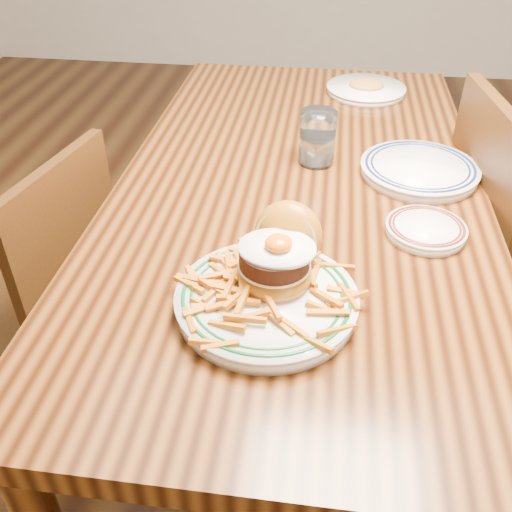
# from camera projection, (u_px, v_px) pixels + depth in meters

# --- Properties ---
(floor) EXTENTS (6.00, 6.00, 0.00)m
(floor) POSITION_uv_depth(u_px,v_px,m) (289.00, 391.00, 1.79)
(floor) COLOR black
(floor) RESTS_ON ground
(table) EXTENTS (0.85, 1.60, 0.75)m
(table) POSITION_uv_depth(u_px,v_px,m) (299.00, 213.00, 1.39)
(table) COLOR black
(table) RESTS_ON floor
(chair_left) EXTENTS (0.46, 0.46, 0.84)m
(chair_left) POSITION_uv_depth(u_px,v_px,m) (44.00, 293.00, 1.48)
(chair_left) COLOR #3B200C
(chair_left) RESTS_ON floor
(chair_right) EXTENTS (0.49, 0.49, 0.93)m
(chair_right) POSITION_uv_depth(u_px,v_px,m) (509.00, 265.00, 1.49)
(chair_right) COLOR #3B200C
(chair_right) RESTS_ON floor
(main_plate) EXTENTS (0.31, 0.33, 0.15)m
(main_plate) POSITION_uv_depth(u_px,v_px,m) (270.00, 283.00, 0.97)
(main_plate) COLOR white
(main_plate) RESTS_ON table
(side_plate) EXTENTS (0.16, 0.17, 0.02)m
(side_plate) POSITION_uv_depth(u_px,v_px,m) (426.00, 229.00, 1.15)
(side_plate) COLOR white
(side_plate) RESTS_ON table
(rear_plate) EXTENTS (0.28, 0.28, 0.03)m
(rear_plate) POSITION_uv_depth(u_px,v_px,m) (419.00, 169.00, 1.35)
(rear_plate) COLOR white
(rear_plate) RESTS_ON table
(water_glass) EXTENTS (0.09, 0.09, 0.13)m
(water_glass) POSITION_uv_depth(u_px,v_px,m) (317.00, 141.00, 1.38)
(water_glass) COLOR white
(water_glass) RESTS_ON table
(far_plate) EXTENTS (0.24, 0.24, 0.04)m
(far_plate) POSITION_uv_depth(u_px,v_px,m) (366.00, 89.00, 1.77)
(far_plate) COLOR white
(far_plate) RESTS_ON table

